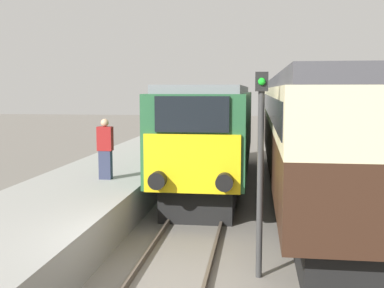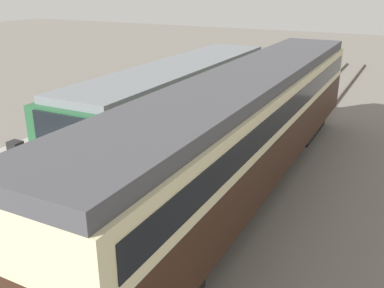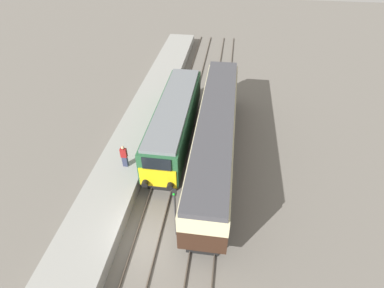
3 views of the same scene
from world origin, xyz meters
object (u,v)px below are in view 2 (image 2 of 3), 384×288
(person_on_platform, at_px, (38,136))
(passenger_carriage, at_px, (248,121))
(signal_post, at_px, (27,220))
(locomotive, at_px, (179,108))

(person_on_platform, bearing_deg, passenger_carriage, 25.68)
(person_on_platform, bearing_deg, signal_post, -45.14)
(locomotive, xyz_separation_m, passenger_carriage, (3.40, -1.56, 0.38))
(passenger_carriage, xyz_separation_m, person_on_platform, (-6.21, -2.99, -0.57))
(passenger_carriage, relative_size, person_on_platform, 10.07)
(locomotive, height_order, person_on_platform, locomotive)
(person_on_platform, distance_m, signal_post, 6.41)
(locomotive, bearing_deg, person_on_platform, -121.71)
(locomotive, relative_size, passenger_carriage, 0.71)
(signal_post, bearing_deg, person_on_platform, 134.86)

